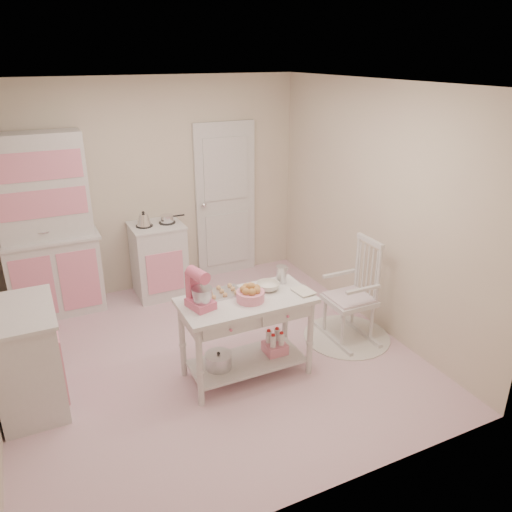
{
  "coord_description": "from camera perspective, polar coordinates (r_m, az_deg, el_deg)",
  "views": [
    {
      "loc": [
        -1.42,
        -4.04,
        2.84
      ],
      "look_at": [
        0.54,
        0.08,
        0.97
      ],
      "focal_mm": 35.0,
      "sensor_mm": 36.0,
      "label": 1
    }
  ],
  "objects": [
    {
      "name": "door",
      "position": [
        6.62,
        -3.5,
        6.32
      ],
      "size": [
        0.82,
        0.05,
        2.04
      ],
      "primitive_type": "cube",
      "color": "silver",
      "rests_on": "ground"
    },
    {
      "name": "bread_basket",
      "position": [
        4.41,
        -0.64,
        -4.59
      ],
      "size": [
        0.25,
        0.25,
        0.09
      ],
      "primitive_type": "cylinder",
      "color": "pink",
      "rests_on": "work_table"
    },
    {
      "name": "lace_rug",
      "position": [
        5.51,
        10.3,
        -9.02
      ],
      "size": [
        0.92,
        0.92,
        0.01
      ],
      "primitive_type": "cylinder",
      "color": "white",
      "rests_on": "ground"
    },
    {
      "name": "recipe_book",
      "position": [
        4.55,
        4.66,
        -4.28
      ],
      "size": [
        0.17,
        0.22,
        0.02
      ],
      "primitive_type": "imported",
      "rotation": [
        0.0,
        0.0,
        0.09
      ],
      "color": "silver",
      "rests_on": "work_table"
    },
    {
      "name": "cookie_tray",
      "position": [
        4.56,
        -3.81,
        -4.23
      ],
      "size": [
        0.34,
        0.24,
        0.02
      ],
      "primitive_type": "cube",
      "color": "silver",
      "rests_on": "work_table"
    },
    {
      "name": "rocking_chair",
      "position": [
        5.26,
        10.7,
        -3.94
      ],
      "size": [
        0.49,
        0.72,
        1.1
      ],
      "primitive_type": "cube",
      "rotation": [
        0.0,
        0.0,
        -0.01
      ],
      "color": "silver",
      "rests_on": "ground"
    },
    {
      "name": "work_table",
      "position": [
        4.66,
        -1.11,
        -9.27
      ],
      "size": [
        1.2,
        0.6,
        0.8
      ],
      "primitive_type": "cube",
      "color": "silver",
      "rests_on": "ground"
    },
    {
      "name": "mixing_bowl",
      "position": [
        4.61,
        1.38,
        -3.47
      ],
      "size": [
        0.22,
        0.22,
        0.07
      ],
      "primitive_type": "imported",
      "color": "silver",
      "rests_on": "work_table"
    },
    {
      "name": "metal_pitcher",
      "position": [
        4.73,
        2.9,
        -2.12
      ],
      "size": [
        0.1,
        0.1,
        0.17
      ],
      "primitive_type": "cylinder",
      "color": "silver",
      "rests_on": "work_table"
    },
    {
      "name": "hutch",
      "position": [
        5.98,
        -22.75,
        3.01
      ],
      "size": [
        1.06,
        0.5,
        2.08
      ],
      "primitive_type": "cube",
      "color": "silver",
      "rests_on": "ground"
    },
    {
      "name": "stand_mixer",
      "position": [
        4.27,
        -6.43,
        -3.84
      ],
      "size": [
        0.27,
        0.32,
        0.34
      ],
      "primitive_type": "cube",
      "rotation": [
        0.0,
        0.0,
        0.27
      ],
      "color": "#DA5C7C",
      "rests_on": "work_table"
    },
    {
      "name": "room_shell",
      "position": [
        4.44,
        -5.89,
        6.63
      ],
      "size": [
        3.84,
        3.84,
        2.62
      ],
      "color": "#CB7F99",
      "rests_on": "ground"
    },
    {
      "name": "base_cabinet",
      "position": [
        4.67,
        -24.64,
        -10.61
      ],
      "size": [
        0.54,
        0.84,
        0.92
      ],
      "primitive_type": "cube",
      "color": "silver",
      "rests_on": "ground"
    },
    {
      "name": "stove",
      "position": [
        6.28,
        -11.06,
        -0.4
      ],
      "size": [
        0.62,
        0.57,
        0.92
      ],
      "primitive_type": "cube",
      "color": "silver",
      "rests_on": "ground"
    }
  ]
}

